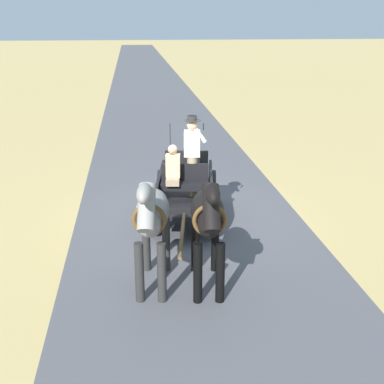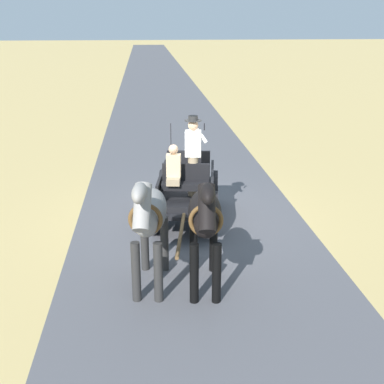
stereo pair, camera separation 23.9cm
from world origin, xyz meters
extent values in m
plane|color=tan|center=(0.00, 0.00, 0.00)|extent=(200.00, 200.00, 0.00)
cube|color=#4C4C51|center=(0.00, 0.00, 0.00)|extent=(5.24, 160.00, 0.01)
cube|color=black|center=(0.08, 0.11, 0.66)|extent=(1.49, 2.34, 0.12)
cube|color=black|center=(-0.48, 0.19, 0.94)|extent=(0.35, 2.08, 0.44)
cube|color=black|center=(0.65, 0.03, 0.94)|extent=(0.35, 2.08, 0.44)
cube|color=black|center=(0.25, 1.32, 0.56)|extent=(1.10, 0.39, 0.08)
cube|color=black|center=(-0.08, -1.08, 0.48)|extent=(0.74, 0.30, 0.06)
cube|color=black|center=(0.17, 0.71, 1.04)|extent=(1.06, 0.50, 0.14)
cube|color=black|center=(0.14, 0.53, 1.26)|extent=(1.02, 0.22, 0.44)
cube|color=black|center=(0.01, -0.38, 1.04)|extent=(1.06, 0.50, 0.14)
cube|color=black|center=(-0.01, -0.56, 1.26)|extent=(1.02, 0.22, 0.44)
cylinder|color=black|center=(-0.46, 0.96, 0.48)|extent=(0.23, 0.96, 0.96)
cylinder|color=black|center=(-0.46, 0.96, 0.48)|extent=(0.15, 0.23, 0.21)
cylinder|color=black|center=(0.83, 0.78, 0.48)|extent=(0.23, 0.96, 0.96)
cylinder|color=black|center=(0.83, 0.78, 0.48)|extent=(0.15, 0.23, 0.21)
cylinder|color=black|center=(-0.67, -0.56, 0.48)|extent=(0.23, 0.96, 0.96)
cylinder|color=black|center=(-0.67, -0.56, 0.48)|extent=(0.15, 0.23, 0.21)
cylinder|color=black|center=(0.62, -0.74, 0.48)|extent=(0.23, 0.96, 0.96)
cylinder|color=black|center=(0.62, -0.74, 0.48)|extent=(0.15, 0.23, 0.21)
cylinder|color=brown|center=(0.39, 2.29, 0.61)|extent=(0.35, 1.99, 0.07)
cylinder|color=black|center=(0.46, 0.67, 1.74)|extent=(0.02, 0.02, 1.30)
cylinder|color=#998466|center=(-0.02, 0.46, 1.17)|extent=(0.22, 0.22, 0.90)
cube|color=silver|center=(-0.02, 0.46, 1.90)|extent=(0.37, 0.26, 0.56)
sphere|color=tan|center=(-0.02, 0.46, 2.30)|extent=(0.22, 0.22, 0.22)
cylinder|color=black|center=(-0.02, 0.46, 2.40)|extent=(0.36, 0.36, 0.01)
cylinder|color=black|center=(-0.02, 0.46, 2.45)|extent=(0.20, 0.20, 0.10)
cylinder|color=silver|center=(-0.19, 0.52, 2.08)|extent=(0.27, 0.12, 0.32)
cube|color=black|center=(-0.25, 0.55, 2.28)|extent=(0.03, 0.07, 0.14)
cube|color=#998466|center=(0.43, 0.79, 1.18)|extent=(0.32, 0.36, 0.14)
cube|color=tan|center=(0.41, 0.67, 1.49)|extent=(0.32, 0.24, 0.48)
sphere|color=tan|center=(0.41, 0.67, 1.84)|extent=(0.20, 0.20, 0.20)
ellipsoid|color=black|center=(0.04, 3.14, 1.37)|extent=(0.69, 1.60, 0.64)
cylinder|color=black|center=(-0.09, 3.70, 0.53)|extent=(0.15, 0.15, 1.05)
cylinder|color=black|center=(0.27, 3.67, 0.53)|extent=(0.15, 0.15, 1.05)
cylinder|color=black|center=(-0.19, 2.62, 0.53)|extent=(0.15, 0.15, 1.05)
cylinder|color=black|center=(0.17, 2.58, 0.53)|extent=(0.15, 0.15, 1.05)
cylinder|color=black|center=(0.11, 3.98, 1.77)|extent=(0.32, 0.67, 0.73)
ellipsoid|color=black|center=(0.13, 4.20, 2.07)|extent=(0.27, 0.56, 0.28)
cube|color=black|center=(0.11, 3.96, 1.81)|extent=(0.10, 0.51, 0.56)
cylinder|color=black|center=(-0.02, 2.41, 1.07)|extent=(0.11, 0.11, 0.70)
torus|color=brown|center=(0.09, 3.69, 1.45)|extent=(0.55, 0.12, 0.55)
ellipsoid|color=gray|center=(0.95, 3.02, 1.37)|extent=(0.76, 1.62, 0.64)
cylinder|color=#272726|center=(0.85, 3.58, 0.53)|extent=(0.15, 0.15, 1.05)
cylinder|color=#272726|center=(1.21, 3.53, 0.53)|extent=(0.15, 0.15, 1.05)
cylinder|color=#272726|center=(0.70, 2.50, 0.53)|extent=(0.15, 0.15, 1.05)
cylinder|color=#272726|center=(1.06, 2.45, 0.53)|extent=(0.15, 0.15, 1.05)
cylinder|color=gray|center=(1.07, 3.85, 1.77)|extent=(0.34, 0.68, 0.73)
ellipsoid|color=gray|center=(1.10, 4.07, 2.07)|extent=(0.29, 0.56, 0.28)
cube|color=#272726|center=(1.07, 3.83, 1.81)|extent=(0.13, 0.51, 0.56)
cylinder|color=#272726|center=(0.85, 2.28, 1.07)|extent=(0.11, 0.11, 0.70)
torus|color=brown|center=(1.03, 3.56, 1.45)|extent=(0.55, 0.14, 0.55)
camera|label=1|loc=(1.22, 10.87, 4.44)|focal=47.05mm
camera|label=2|loc=(0.98, 10.90, 4.44)|focal=47.05mm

